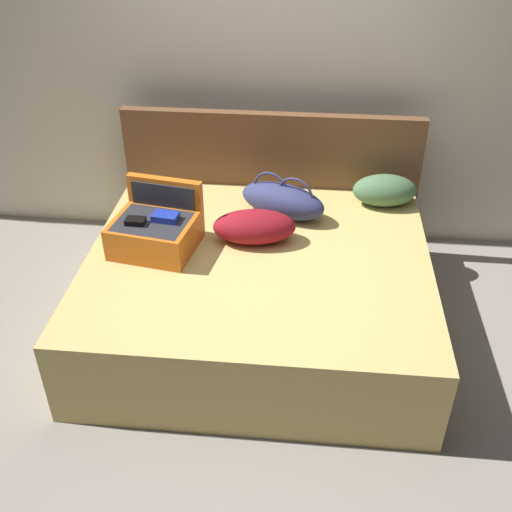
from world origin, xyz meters
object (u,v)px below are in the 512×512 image
object	(u,v)px
duffel_bag	(282,200)
pillow_center_head	(385,190)
pillow_near_headboard	(254,227)
bed	(258,292)
hard_case_large	(156,229)

from	to	relation	value
duffel_bag	pillow_center_head	xyz separation A→B (m)	(0.69, 0.22, -0.01)
pillow_near_headboard	pillow_center_head	world-z (taller)	pillow_center_head
pillow_center_head	pillow_near_headboard	bearing A→B (deg)	-146.59
bed	pillow_near_headboard	world-z (taller)	pillow_near_headboard
duffel_bag	pillow_near_headboard	size ratio (longest dim) A/B	1.24
hard_case_large	pillow_near_headboard	xyz separation A→B (m)	(0.60, 0.13, -0.02)
duffel_bag	pillow_near_headboard	distance (m)	0.37
duffel_bag	pillow_center_head	size ratio (longest dim) A/B	1.47
hard_case_large	pillow_near_headboard	world-z (taller)	hard_case_large
bed	pillow_near_headboard	xyz separation A→B (m)	(-0.04, 0.18, 0.38)
hard_case_large	pillow_center_head	xyz separation A→B (m)	(1.44, 0.68, -0.02)
duffel_bag	pillow_center_head	world-z (taller)	duffel_bag
bed	pillow_center_head	world-z (taller)	pillow_center_head
hard_case_large	bed	bearing A→B (deg)	5.22
bed	pillow_center_head	size ratio (longest dim) A/B	4.78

